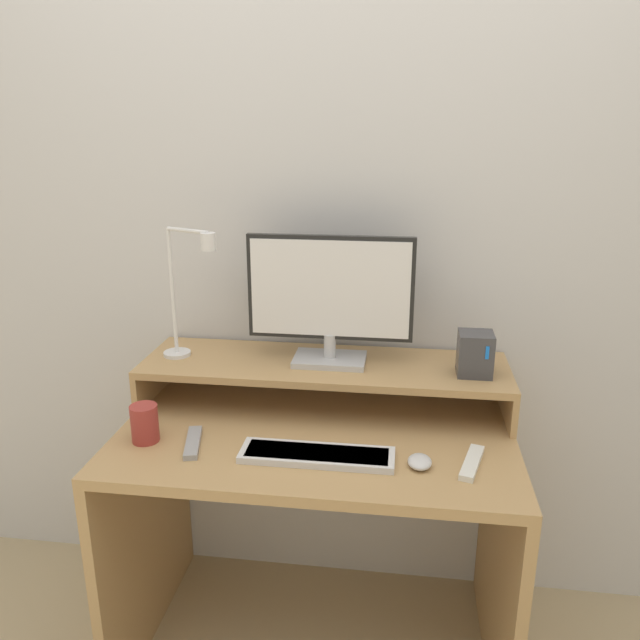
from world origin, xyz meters
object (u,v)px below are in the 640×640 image
Objects in this scene: router_dock at (475,354)px; remote_control at (193,443)px; desk_lamp at (188,291)px; mug at (145,423)px; remote_secondary at (472,463)px; keyboard at (317,455)px; mouse at (420,462)px; monitor at (330,297)px.

router_dock is 0.74× the size of remote_control.
desk_lamp is 3.88× the size of mug.
desk_lamp reaches higher than remote_secondary.
desk_lamp is 0.63m from keyboard.
router_dock reaches higher than keyboard.
router_dock is at bearing 63.48° from mouse.
mug reaches higher than keyboard.
mug is (-0.74, 0.03, 0.04)m from mouse.
mug reaches higher than remote_control.
remote_secondary is 1.66× the size of mug.
mouse is (0.27, -0.34, -0.33)m from monitor.
monitor reaches higher than keyboard.
remote_control is (-0.33, -0.32, -0.33)m from monitor.
monitor reaches higher than router_dock.
mouse reaches higher than remote_secondary.
remote_secondary is (0.13, 0.02, -0.01)m from mouse.
remote_control is at bearing 179.64° from remote_secondary.
mouse is 0.73× the size of mug.
desk_lamp is 0.41m from mug.
keyboard reaches higher than remote_secondary.
mug is at bearing 176.38° from keyboard.
mug is at bearing 177.32° from mouse.
router_dock reaches higher than mouse.
monitor is 6.45× the size of mouse.
remote_secondary is at bearing 9.62° from mouse.
mug is (-0.48, 0.03, 0.04)m from keyboard.
mug is at bearing -98.88° from desk_lamp.
monitor is 3.90× the size of router_dock.
remote_secondary is at bearing -0.82° from mug.
desk_lamp is at bearing 155.61° from mouse.
keyboard is 3.84× the size of mug.
keyboard is (0.43, -0.31, -0.34)m from desk_lamp.
router_dock is 0.55m from keyboard.
router_dock is 0.31× the size of keyboard.
mug is (-0.04, -0.28, -0.30)m from desk_lamp.
remote_control is (-0.76, -0.28, -0.19)m from router_dock.
desk_lamp reaches higher than keyboard.
remote_secondary is at bearing -0.36° from remote_control.
monitor reaches higher than mug.
mug reaches higher than mouse.
remote_secondary is (0.83, -0.29, -0.34)m from desk_lamp.
remote_control is at bearing -72.29° from desk_lamp.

